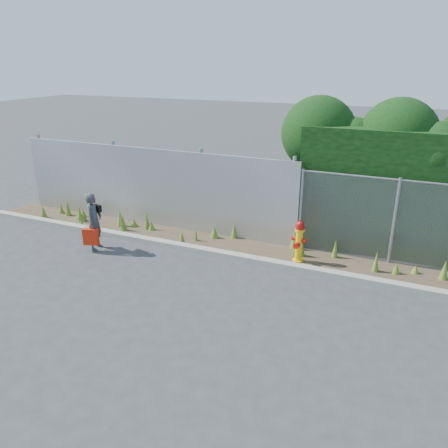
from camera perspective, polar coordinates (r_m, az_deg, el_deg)
ground at (r=8.96m, az=-1.83°, el=-9.21°), size 80.00×80.00×0.00m
curb at (r=10.40m, az=2.40°, el=-4.36°), size 16.00×0.22×0.12m
weed_strip at (r=11.06m, az=2.07°, el=-2.32°), size 16.00×1.29×0.54m
corrugated_fence at (r=12.45m, az=-9.56°, el=4.77°), size 8.50×0.21×2.30m
chainlink_fence at (r=10.62m, az=26.94°, el=-0.51°), size 6.50×0.07×2.05m
hedge at (r=11.32m, az=27.23°, el=6.18°), size 8.03×2.01×3.79m
fire_hydrant at (r=10.25m, az=9.76°, el=-2.33°), size 0.35×0.31×1.04m
woman at (r=11.21m, az=-16.59°, el=0.33°), size 0.46×0.59×1.45m
red_tote_bag at (r=11.18m, az=-17.01°, el=-1.59°), size 0.37×0.14×0.49m
black_shoulder_bag at (r=11.19m, az=-16.24°, el=1.99°), size 0.24×0.10×0.18m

